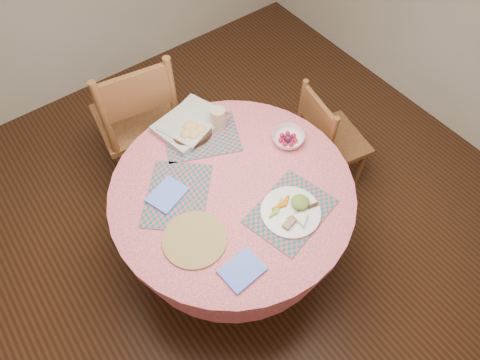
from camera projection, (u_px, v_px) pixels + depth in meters
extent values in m
plane|color=#331C0F|center=(234.00, 253.00, 2.75)|extent=(4.00, 4.00, 0.00)
cylinder|color=#FF7783|center=(232.00, 191.00, 2.15)|extent=(1.24, 1.24, 0.04)
cone|color=#FF7783|center=(233.00, 208.00, 2.29)|extent=(1.24, 1.24, 0.30)
cylinder|color=black|center=(233.00, 237.00, 2.57)|extent=(0.14, 0.14, 0.44)
cylinder|color=black|center=(234.00, 251.00, 2.73)|extent=(0.56, 0.56, 0.06)
cube|color=brown|center=(333.00, 141.00, 2.77)|extent=(0.44, 0.46, 0.04)
cylinder|color=brown|center=(359.00, 169.00, 2.89)|extent=(0.04, 0.04, 0.40)
cylinder|color=brown|center=(333.00, 137.00, 3.05)|extent=(0.04, 0.04, 0.40)
cylinder|color=brown|center=(321.00, 185.00, 2.81)|extent=(0.04, 0.04, 0.40)
cylinder|color=brown|center=(296.00, 151.00, 2.98)|extent=(0.04, 0.04, 0.40)
cylinder|color=brown|center=(330.00, 145.00, 2.46)|extent=(0.04, 0.04, 0.45)
cylinder|color=brown|center=(301.00, 108.00, 2.63)|extent=(0.04, 0.04, 0.45)
cube|color=brown|center=(317.00, 116.00, 2.47)|extent=(0.09, 0.32, 0.21)
cube|color=brown|center=(137.00, 118.00, 2.75)|extent=(0.56, 0.54, 0.04)
cylinder|color=brown|center=(161.00, 116.00, 3.10)|extent=(0.05, 0.05, 0.50)
cylinder|color=brown|center=(108.00, 135.00, 3.00)|extent=(0.05, 0.05, 0.50)
cylinder|color=brown|center=(182.00, 152.00, 2.91)|extent=(0.05, 0.05, 0.50)
cylinder|color=brown|center=(125.00, 174.00, 2.81)|extent=(0.05, 0.05, 0.50)
cylinder|color=brown|center=(173.00, 97.00, 2.47)|extent=(0.05, 0.05, 0.56)
cylinder|color=brown|center=(106.00, 121.00, 2.36)|extent=(0.05, 0.05, 0.56)
cube|color=brown|center=(136.00, 94.00, 2.32)|extent=(0.40, 0.10, 0.27)
cube|color=#12655F|center=(291.00, 211.00, 2.06)|extent=(0.46, 0.39, 0.01)
cube|color=#12655F|center=(177.00, 195.00, 2.11)|extent=(0.49, 0.50, 0.01)
cube|color=#12655F|center=(202.00, 136.00, 2.33)|extent=(0.49, 0.43, 0.01)
cylinder|color=olive|center=(195.00, 240.00, 1.97)|extent=(0.30, 0.30, 0.01)
cube|color=#6284FD|center=(242.00, 270.00, 1.88)|extent=(0.19, 0.15, 0.01)
cube|color=#6284FD|center=(167.00, 195.00, 2.10)|extent=(0.22, 0.19, 0.01)
cylinder|color=white|center=(291.00, 212.00, 2.04)|extent=(0.29, 0.29, 0.01)
ellipsoid|color=#306522|center=(302.00, 204.00, 2.04)|extent=(0.11, 0.11, 0.04)
cylinder|color=#FFEFCC|center=(299.00, 221.00, 2.00)|extent=(0.12, 0.12, 0.02)
cube|color=#8B6A50|center=(285.00, 222.00, 1.99)|extent=(0.07, 0.05, 0.02)
cube|color=silver|center=(298.00, 213.00, 2.03)|extent=(0.15, 0.04, 0.00)
cylinder|color=black|center=(193.00, 134.00, 2.31)|extent=(0.23, 0.23, 0.03)
ellipsoid|color=#F3CD7C|center=(186.00, 133.00, 2.27)|extent=(0.07, 0.06, 0.05)
ellipsoid|color=#F3CD7C|center=(192.00, 125.00, 2.30)|extent=(0.07, 0.06, 0.05)
ellipsoid|color=#F3CD7C|center=(201.00, 128.00, 2.29)|extent=(0.07, 0.06, 0.05)
ellipsoid|color=#F3CD7C|center=(194.00, 134.00, 2.27)|extent=(0.07, 0.06, 0.05)
ellipsoid|color=#F3CD7C|center=(188.00, 125.00, 2.30)|extent=(0.07, 0.06, 0.05)
cylinder|color=tan|center=(218.00, 119.00, 2.31)|extent=(0.08, 0.08, 0.13)
torus|color=tan|center=(225.00, 115.00, 2.33)|extent=(0.07, 0.01, 0.07)
imported|color=white|center=(288.00, 138.00, 2.29)|extent=(0.22, 0.22, 0.05)
sphere|color=#B80829|center=(294.00, 136.00, 2.31)|extent=(0.03, 0.03, 0.03)
sphere|color=#B80829|center=(288.00, 133.00, 2.32)|extent=(0.03, 0.03, 0.03)
sphere|color=#B80829|center=(282.00, 135.00, 2.31)|extent=(0.03, 0.03, 0.03)
sphere|color=#B80829|center=(281.00, 140.00, 2.29)|extent=(0.03, 0.03, 0.03)
sphere|color=#B80829|center=(285.00, 144.00, 2.27)|extent=(0.03, 0.03, 0.03)
sphere|color=#B80829|center=(291.00, 144.00, 2.27)|extent=(0.03, 0.03, 0.03)
sphere|color=#B80829|center=(295.00, 140.00, 2.29)|extent=(0.03, 0.03, 0.03)
sphere|color=#3E112C|center=(288.00, 139.00, 2.29)|extent=(0.05, 0.05, 0.05)
cube|color=silver|center=(189.00, 124.00, 2.35)|extent=(0.39, 0.33, 0.03)
cube|color=silver|center=(192.00, 120.00, 2.34)|extent=(0.39, 0.35, 0.01)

